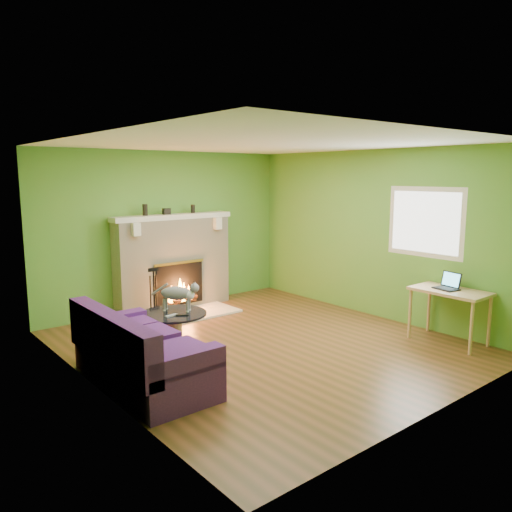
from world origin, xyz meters
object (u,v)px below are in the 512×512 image
Objects in this scene: cat at (177,296)px; coffee_table at (174,328)px; desk at (450,296)px; sofa at (139,355)px.

coffee_table is at bearing 170.43° from cat.
desk is 1.57× the size of cat.
coffee_table is (0.85, 0.73, -0.05)m from sofa.
coffee_table is at bearing 144.81° from desk.
desk is at bearing -19.61° from sofa.
sofa is at bearing 178.56° from cat.
cat reaches higher than coffee_table.
cat is (0.08, 0.05, 0.39)m from coffee_table.
cat is (0.93, 0.78, 0.35)m from sofa.
coffee_table is 3.64m from desk.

